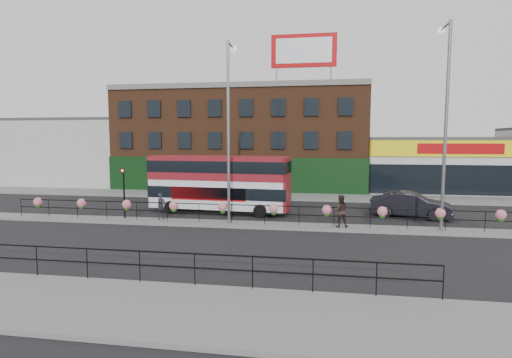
# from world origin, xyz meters

# --- Properties ---
(ground) EXTENTS (120.00, 120.00, 0.00)m
(ground) POSITION_xyz_m (0.00, 0.00, 0.00)
(ground) COLOR black
(ground) RESTS_ON ground
(south_pavement) EXTENTS (60.00, 4.00, 0.15)m
(south_pavement) POSITION_xyz_m (0.00, -12.00, 0.07)
(south_pavement) COLOR slate
(south_pavement) RESTS_ON ground
(north_pavement) EXTENTS (60.00, 4.00, 0.15)m
(north_pavement) POSITION_xyz_m (0.00, 12.00, 0.07)
(north_pavement) COLOR slate
(north_pavement) RESTS_ON ground
(median) EXTENTS (60.00, 1.60, 0.15)m
(median) POSITION_xyz_m (0.00, 0.00, 0.07)
(median) COLOR slate
(median) RESTS_ON ground
(yellow_line_inner) EXTENTS (60.00, 0.10, 0.01)m
(yellow_line_inner) POSITION_xyz_m (0.00, -9.70, 0.01)
(yellow_line_inner) COLOR gold
(yellow_line_inner) RESTS_ON ground
(yellow_line_outer) EXTENTS (60.00, 0.10, 0.01)m
(yellow_line_outer) POSITION_xyz_m (0.00, -9.88, 0.01)
(yellow_line_outer) COLOR gold
(yellow_line_outer) RESTS_ON ground
(brick_building) EXTENTS (25.00, 12.21, 10.30)m
(brick_building) POSITION_xyz_m (-4.00, 19.96, 5.13)
(brick_building) COLOR brown
(brick_building) RESTS_ON ground
(supermarket) EXTENTS (15.00, 12.25, 5.30)m
(supermarket) POSITION_xyz_m (16.00, 19.90, 2.65)
(supermarket) COLOR silver
(supermarket) RESTS_ON ground
(warehouse_west) EXTENTS (15.50, 12.00, 7.30)m
(warehouse_west) POSITION_xyz_m (-24.25, 20.00, 3.65)
(warehouse_west) COLOR #B2B1AC
(warehouse_west) RESTS_ON ground
(billboard) EXTENTS (6.00, 0.29, 4.40)m
(billboard) POSITION_xyz_m (2.50, 14.99, 13.18)
(billboard) COLOR #AE0609
(billboard) RESTS_ON brick_building
(median_railing) EXTENTS (30.04, 0.56, 1.23)m
(median_railing) POSITION_xyz_m (-0.00, 0.00, 1.05)
(median_railing) COLOR black
(median_railing) RESTS_ON median
(south_railing) EXTENTS (20.04, 0.05, 1.12)m
(south_railing) POSITION_xyz_m (-2.00, -10.10, 0.96)
(south_railing) COLOR black
(south_railing) RESTS_ON south_pavement
(double_decker_bus) EXTENTS (9.93, 3.04, 3.95)m
(double_decker_bus) POSITION_xyz_m (-2.69, 3.93, 2.43)
(double_decker_bus) COLOR white
(double_decker_bus) RESTS_ON ground
(car) EXTENTS (4.12, 5.90, 1.67)m
(car) POSITION_xyz_m (10.06, 4.23, 0.84)
(car) COLOR black
(car) RESTS_ON ground
(pedestrian_a) EXTENTS (0.90, 0.85, 1.64)m
(pedestrian_a) POSITION_xyz_m (-5.55, 0.36, 0.97)
(pedestrian_a) COLOR black
(pedestrian_a) RESTS_ON median
(pedestrian_b) EXTENTS (0.94, 0.76, 1.84)m
(pedestrian_b) POSITION_xyz_m (5.34, -0.06, 1.07)
(pedestrian_b) COLOR black
(pedestrian_b) RESTS_ON median
(lamp_column_west) EXTENTS (0.38, 1.86, 10.60)m
(lamp_column_west) POSITION_xyz_m (-1.13, 0.21, 6.43)
(lamp_column_west) COLOR slate
(lamp_column_west) RESTS_ON median
(lamp_column_east) EXTENTS (0.40, 1.97, 11.21)m
(lamp_column_east) POSITION_xyz_m (10.76, 0.24, 6.79)
(lamp_column_east) COLOR slate
(lamp_column_east) RESTS_ON median
(traffic_light_median) EXTENTS (0.15, 0.28, 3.65)m
(traffic_light_median) POSITION_xyz_m (-8.00, 0.39, 2.47)
(traffic_light_median) COLOR black
(traffic_light_median) RESTS_ON median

